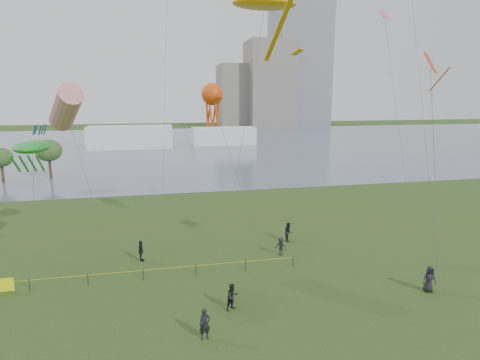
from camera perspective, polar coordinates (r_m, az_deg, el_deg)
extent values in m
cube|color=slate|center=(117.62, -9.24, 4.94)|extent=(400.00, 120.00, 0.08)
cube|color=slate|center=(186.09, 4.18, 13.37)|extent=(20.00, 20.00, 38.00)
cube|color=slate|center=(188.49, -0.54, 11.86)|extent=(16.00, 18.00, 28.00)
cube|color=white|center=(112.37, -15.31, 5.90)|extent=(22.00, 8.00, 6.00)
cube|color=white|center=(116.90, -2.33, 6.27)|extent=(18.00, 7.00, 5.00)
cylinder|color=#3C251B|center=(74.80, -25.36, 1.25)|extent=(0.44, 0.44, 3.00)
ellipsoid|color=#385E25|center=(74.32, -25.59, 3.81)|extent=(4.27, 4.27, 3.61)
cylinder|color=#3C251B|center=(75.34, -30.67, 0.62)|extent=(0.44, 0.44, 2.55)
ellipsoid|color=#385E25|center=(74.92, -30.90, 2.77)|extent=(3.62, 3.62, 3.06)
cylinder|color=black|center=(33.47, -27.77, -13.00)|extent=(0.07, 0.07, 0.85)
cylinder|color=black|center=(32.59, -20.81, -13.05)|extent=(0.07, 0.07, 0.85)
cylinder|color=black|center=(32.19, -13.59, -12.91)|extent=(0.07, 0.07, 0.85)
cylinder|color=black|center=(32.28, -6.30, -12.56)|extent=(0.07, 0.07, 0.85)
cylinder|color=black|center=(32.86, 0.81, -12.03)|extent=(0.07, 0.07, 0.85)
cylinder|color=black|center=(33.91, 7.54, -11.36)|extent=(0.07, 0.07, 0.85)
cylinder|color=#C9CF18|center=(32.06, -13.62, -12.38)|extent=(24.00, 0.03, 0.03)
imported|color=black|center=(27.20, -1.08, -16.28)|extent=(1.09, 1.01, 1.79)
imported|color=black|center=(35.79, 5.82, -9.38)|extent=(1.19, 1.12, 1.61)
imported|color=black|center=(35.42, -13.92, -9.76)|extent=(0.45, 1.05, 1.79)
imported|color=black|center=(32.35, 25.32, -12.61)|extent=(1.01, 0.74, 1.90)
imported|color=black|center=(24.47, -5.02, -19.74)|extent=(0.72, 0.52, 1.83)
imported|color=black|center=(39.16, 6.90, -7.32)|extent=(0.83, 1.00, 1.87)
cylinder|color=#3F3F42|center=(30.84, 0.28, 5.80)|extent=(5.03, 6.19, 20.96)
ellipsoid|color=#FFA10D|center=(35.02, 3.48, 23.73)|extent=(5.29, 3.31, 0.83)
cube|color=#FFA10D|center=(30.62, 5.67, 20.87)|extent=(0.36, 6.98, 4.09)
cube|color=#FFA10D|center=(26.77, 8.16, 17.59)|extent=(0.95, 0.95, 0.42)
cylinder|color=#3F3F42|center=(34.24, -20.54, -1.29)|extent=(3.28, 3.43, 12.80)
cylinder|color=red|center=(35.42, -23.54, 9.36)|extent=(3.78, 5.20, 3.90)
cylinder|color=#1A4EB6|center=(34.63, -25.98, 6.46)|extent=(0.60, 1.13, 0.88)
cylinder|color=#1A4EB6|center=(35.06, -26.28, 6.49)|extent=(0.60, 1.13, 0.88)
cylinder|color=#1A4EB6|center=(35.04, -27.05, 6.41)|extent=(0.60, 1.13, 0.88)
cylinder|color=#1A4EB6|center=(34.58, -27.24, 6.34)|extent=(0.60, 1.13, 0.88)
cylinder|color=#1A4EB6|center=(34.33, -26.58, 6.37)|extent=(0.60, 1.13, 0.88)
cylinder|color=#3F3F42|center=(33.21, -27.26, -4.75)|extent=(0.21, 3.62, 9.99)
ellipsoid|color=#1A9124|center=(34.00, -27.44, 4.20)|extent=(2.49, 4.49, 0.87)
cylinder|color=#1A9124|center=(32.83, -29.33, 2.02)|extent=(0.16, 1.79, 1.54)
cylinder|color=#1A9124|center=(32.67, -28.41, 2.07)|extent=(0.16, 1.79, 1.54)
cylinder|color=#1A9124|center=(32.52, -27.48, 2.13)|extent=(0.16, 1.79, 1.54)
cylinder|color=#1A9124|center=(32.38, -26.54, 2.18)|extent=(0.16, 1.79, 1.54)
cylinder|color=#3F3F42|center=(34.29, -0.33, 0.44)|extent=(3.16, 7.50, 13.92)
sphere|color=#E84910|center=(37.03, -3.97, 12.08)|extent=(1.99, 1.99, 1.99)
cylinder|color=#E84910|center=(37.13, -3.16, 9.62)|extent=(0.18, 0.54, 2.60)
cylinder|color=#E84910|center=(37.52, -3.65, 9.64)|extent=(0.49, 0.36, 2.61)
cylinder|color=#E84910|center=(37.45, -4.41, 9.62)|extent=(0.49, 0.36, 2.61)
cylinder|color=#E84910|center=(36.99, -4.71, 9.59)|extent=(0.18, 0.54, 2.60)
cylinder|color=#E84910|center=(36.59, -4.23, 9.57)|extent=(0.49, 0.36, 2.61)
cylinder|color=#E84910|center=(36.66, -3.44, 9.59)|extent=(0.49, 0.36, 2.61)
cylinder|color=#3F3F42|center=(22.41, 26.27, -4.61)|extent=(5.70, 10.81, 15.69)
cube|color=#D34412|center=(27.69, 25.50, 14.79)|extent=(1.45, 1.45, 1.19)
cylinder|color=#D34412|center=(26.93, 26.49, 12.68)|extent=(0.08, 1.58, 1.35)
cube|color=#E5598C|center=(44.22, 19.81, 21.26)|extent=(0.93, 0.60, 0.76)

